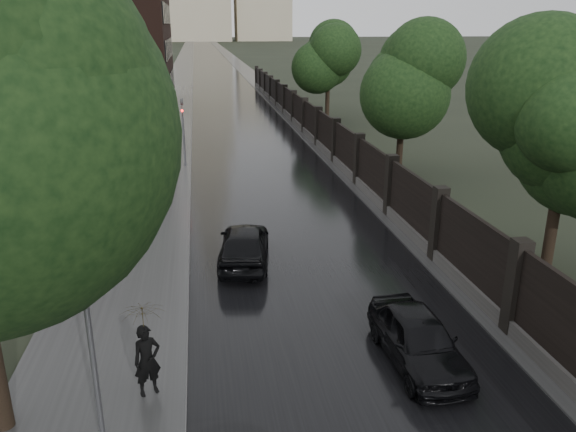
% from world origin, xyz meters
% --- Properties ---
extents(road, '(8.00, 420.00, 0.02)m').
position_xyz_m(road, '(0.00, 190.00, 0.01)').
color(road, black).
rests_on(road, ground).
extents(sidewalk_left, '(4.00, 420.00, 0.16)m').
position_xyz_m(sidewalk_left, '(-6.00, 190.00, 0.08)').
color(sidewalk_left, '#2D2D2D').
rests_on(sidewalk_left, ground).
extents(verge_right, '(3.00, 420.00, 0.08)m').
position_xyz_m(verge_right, '(5.50, 190.00, 0.04)').
color(verge_right, '#2D2D2D').
rests_on(verge_right, ground).
extents(fence_right, '(0.45, 75.72, 2.70)m').
position_xyz_m(fence_right, '(4.60, 32.01, 1.01)').
color(fence_right, '#383533').
rests_on(fence_right, ground).
extents(tree_left_far, '(4.25, 4.25, 7.39)m').
position_xyz_m(tree_left_far, '(-8.00, 30.00, 5.24)').
color(tree_left_far, black).
rests_on(tree_left_far, ground).
extents(tree_right_a, '(4.08, 4.08, 7.01)m').
position_xyz_m(tree_right_a, '(7.50, 8.00, 4.95)').
color(tree_right_a, black).
rests_on(tree_right_a, ground).
extents(tree_right_b, '(4.08, 4.08, 7.01)m').
position_xyz_m(tree_right_b, '(7.50, 22.00, 4.95)').
color(tree_right_b, black).
rests_on(tree_right_b, ground).
extents(tree_right_c, '(4.08, 4.08, 7.01)m').
position_xyz_m(tree_right_c, '(7.50, 40.00, 4.95)').
color(tree_right_c, black).
rests_on(tree_right_c, ground).
extents(lamp_post, '(0.25, 0.12, 5.11)m').
position_xyz_m(lamp_post, '(-5.40, 1.50, 2.67)').
color(lamp_post, '#59595E').
rests_on(lamp_post, ground).
extents(traffic_light, '(0.16, 0.32, 4.00)m').
position_xyz_m(traffic_light, '(-4.30, 24.99, 2.40)').
color(traffic_light, '#59595E').
rests_on(traffic_light, ground).
extents(brick_building, '(24.00, 18.00, 20.00)m').
position_xyz_m(brick_building, '(-18.00, 52.00, 10.00)').
color(brick_building, black).
rests_on(brick_building, ground).
extents(hatchback_left, '(2.22, 4.36, 1.42)m').
position_xyz_m(hatchback_left, '(-2.07, 10.85, 0.71)').
color(hatchback_left, black).
rests_on(hatchback_left, ground).
extents(car_right_near, '(1.69, 3.91, 1.31)m').
position_xyz_m(car_right_near, '(1.60, 4.09, 0.66)').
color(car_right_near, black).
rests_on(car_right_near, ground).
extents(pedestrian_umbrella, '(1.27, 1.28, 2.58)m').
position_xyz_m(pedestrian_umbrella, '(-4.78, 3.66, 1.88)').
color(pedestrian_umbrella, black).
rests_on(pedestrian_umbrella, sidewalk_left).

